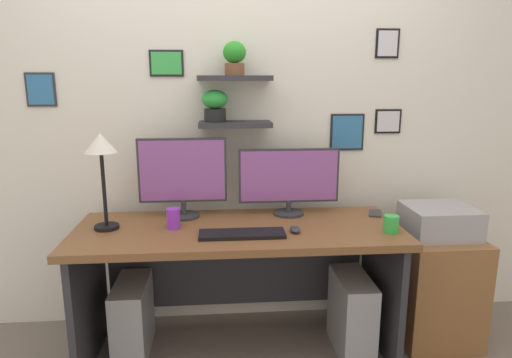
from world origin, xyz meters
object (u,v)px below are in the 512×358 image
object	(u,v)px
keyboard	(242,234)
computer_tower_right	(352,314)
cell_phone	(375,213)
monitor_left	(183,175)
coffee_mug	(391,224)
computer_tower_left	(133,317)
printer	(439,221)
desk	(238,258)
computer_mouse	(295,229)
desk_lamp	(101,154)
water_cup	(173,218)
drawer_cabinet	(433,286)
monitor_right	(289,179)

from	to	relation	value
keyboard	computer_tower_right	world-z (taller)	keyboard
keyboard	cell_phone	bearing A→B (deg)	20.96
monitor_left	cell_phone	world-z (taller)	monitor_left
keyboard	coffee_mug	bearing A→B (deg)	-0.53
computer_tower_left	printer	bearing A→B (deg)	0.75
desk	computer_mouse	xyz separation A→B (m)	(0.29, -0.16, 0.22)
printer	coffee_mug	bearing A→B (deg)	-150.12
keyboard	computer_tower_left	size ratio (longest dim) A/B	1.04
desk	monitor_left	distance (m)	0.57
desk_lamp	water_cup	xyz separation A→B (m)	(0.36, -0.02, -0.35)
keyboard	drawer_cabinet	size ratio (longest dim) A/B	0.68
coffee_mug	drawer_cabinet	world-z (taller)	coffee_mug
computer_tower_left	monitor_right	bearing A→B (deg)	10.61
monitor_right	drawer_cabinet	world-z (taller)	monitor_right
keyboard	drawer_cabinet	bearing A→B (deg)	10.26
cell_phone	desk_lamp	bearing A→B (deg)	-154.73
cell_phone	coffee_mug	bearing A→B (deg)	-75.10
computer_mouse	coffee_mug	bearing A→B (deg)	-4.72
monitor_left	water_cup	bearing A→B (deg)	-101.05
keyboard	computer_mouse	bearing A→B (deg)	6.91
monitor_right	computer_tower_left	xyz separation A→B (m)	(-0.91, -0.17, -0.75)
desk	keyboard	distance (m)	0.29
desk_lamp	water_cup	world-z (taller)	desk_lamp
printer	keyboard	bearing A→B (deg)	-169.74
coffee_mug	computer_tower_left	distance (m)	1.53
desk_lamp	printer	xyz separation A→B (m)	(1.87, 0.04, -0.42)
water_cup	computer_tower_left	size ratio (longest dim) A/B	0.26
monitor_left	monitor_right	distance (m)	0.62
monitor_right	drawer_cabinet	bearing A→B (deg)	-9.71
desk_lamp	coffee_mug	distance (m)	1.55
desk_lamp	printer	distance (m)	1.92
desk	desk_lamp	distance (m)	0.93
desk	monitor_right	xyz separation A→B (m)	(0.31, 0.16, 0.42)
coffee_mug	water_cup	bearing A→B (deg)	172.13
computer_tower_right	desk_lamp	bearing A→B (deg)	176.52
cell_phone	printer	bearing A→B (deg)	4.04
desk_lamp	computer_mouse	bearing A→B (deg)	-7.95
desk	computer_tower_right	size ratio (longest dim) A/B	3.89
desk_lamp	computer_tower_left	size ratio (longest dim) A/B	1.22
cell_phone	printer	xyz separation A→B (m)	(0.35, -0.10, -0.02)
monitor_left	computer_tower_right	world-z (taller)	monitor_left
water_cup	computer_tower_right	xyz separation A→B (m)	(0.99, -0.06, -0.58)
monitor_right	coffee_mug	xyz separation A→B (m)	(0.48, -0.36, -0.17)
printer	computer_tower_left	bearing A→B (deg)	-179.25
computer_mouse	computer_tower_right	distance (m)	0.64
desk	drawer_cabinet	world-z (taller)	desk
monitor_left	desk	bearing A→B (deg)	-27.55
cell_phone	computer_tower_left	xyz separation A→B (m)	(-1.43, -0.12, -0.54)
keyboard	monitor_left	bearing A→B (deg)	131.89
computer_mouse	monitor_left	bearing A→B (deg)	151.74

